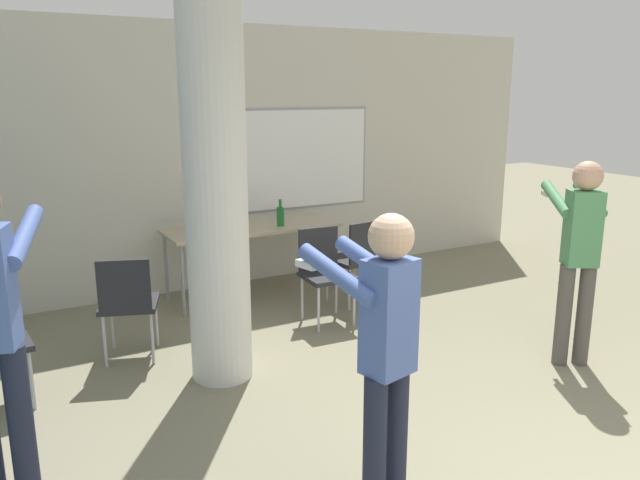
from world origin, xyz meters
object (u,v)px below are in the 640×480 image
at_px(chair_table_right, 357,255).
at_px(person_playing_front, 384,345).
at_px(folding_table, 252,231).
at_px(bottle_on_table, 280,216).
at_px(chair_table_front, 324,268).
at_px(chair_near_pillar, 128,300).
at_px(person_playing_side, 579,247).

xyz_separation_m(chair_table_right, person_playing_front, (-1.62, -2.79, 0.42)).
xyz_separation_m(folding_table, bottle_on_table, (0.27, -0.13, 0.15)).
bearing_deg(bottle_on_table, chair_table_front, -89.57).
relative_size(chair_near_pillar, person_playing_side, 0.54).
bearing_deg(chair_table_front, person_playing_front, -113.56).
height_order(chair_table_front, person_playing_front, person_playing_front).
distance_m(chair_table_front, chair_near_pillar, 1.80).
relative_size(bottle_on_table, chair_table_right, 0.32).
xyz_separation_m(folding_table, chair_table_front, (0.28, -1.05, -0.18)).
bearing_deg(chair_table_right, person_playing_front, -120.11).
distance_m(folding_table, chair_table_front, 1.10).
bearing_deg(bottle_on_table, chair_table_right, -52.54).
bearing_deg(folding_table, chair_table_right, -45.53).
xyz_separation_m(bottle_on_table, person_playing_side, (1.25, -2.68, 0.10)).
height_order(folding_table, person_playing_front, person_playing_front).
relative_size(bottle_on_table, chair_table_front, 0.32).
distance_m(chair_near_pillar, person_playing_front, 2.65).
xyz_separation_m(bottle_on_table, person_playing_front, (-1.10, -3.47, 0.08)).
height_order(bottle_on_table, person_playing_side, person_playing_side).
xyz_separation_m(bottle_on_table, chair_table_right, (0.52, -0.67, -0.33)).
xyz_separation_m(chair_near_pillar, person_playing_front, (0.69, -2.52, 0.42)).
distance_m(bottle_on_table, person_playing_front, 3.64).
bearing_deg(person_playing_side, person_playing_front, -161.57).
distance_m(bottle_on_table, person_playing_side, 2.96).
bearing_deg(chair_table_front, bottle_on_table, 90.43).
bearing_deg(chair_near_pillar, person_playing_front, -74.81).
bearing_deg(chair_near_pillar, bottle_on_table, 27.84).
bearing_deg(person_playing_side, bottle_on_table, 114.97).
height_order(chair_table_right, person_playing_side, person_playing_side).
xyz_separation_m(bottle_on_table, chair_near_pillar, (-1.79, -0.95, -0.33)).
bearing_deg(bottle_on_table, chair_near_pillar, -152.16).
height_order(chair_table_front, chair_near_pillar, same).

